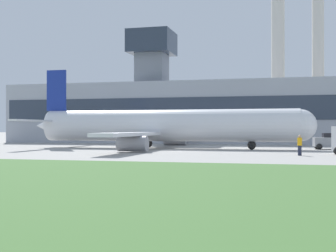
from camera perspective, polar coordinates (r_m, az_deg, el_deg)
The scene contains 7 objects.
ground_plane at distance 51.37m, azimuth 1.74°, elevation -3.02°, with size 400.00×400.00×0.00m, color #999691.
terminal_building at distance 78.80m, azimuth 5.74°, elevation 1.85°, with size 72.70×12.82×19.28m.
smokestack_left at distance 106.82m, azimuth 13.26°, elevation 9.37°, with size 3.30×3.30×40.40m.
smokestack_right at distance 108.79m, azimuth 17.82°, elevation 9.72°, with size 2.96×2.96×42.40m.
airplane at distance 56.53m, azimuth -0.58°, elevation -0.01°, with size 34.96×33.88×9.94m.
pushback_tug at distance 57.68m, azimuth 18.89°, elevation -1.86°, with size 3.34×2.81×1.89m.
ground_crew_person at distance 43.61m, azimuth 15.76°, elevation -2.24°, with size 0.56×0.56×1.86m.
Camera 1 is at (11.41, -50.03, 2.46)m, focal length 50.00 mm.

